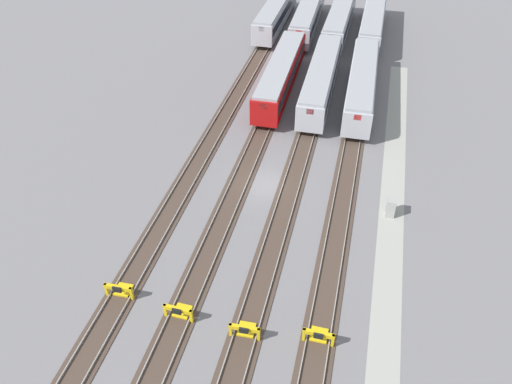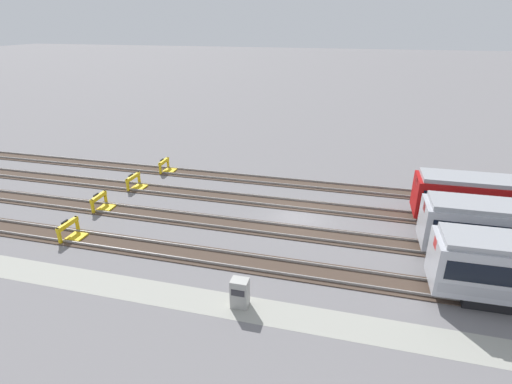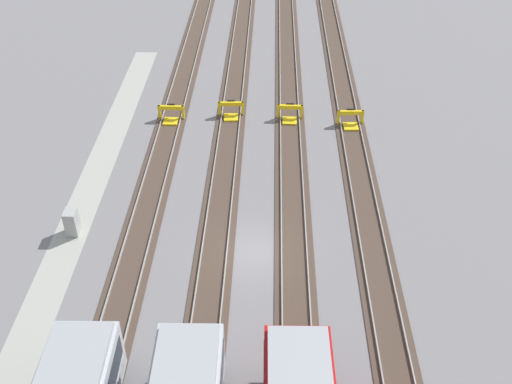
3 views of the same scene
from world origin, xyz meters
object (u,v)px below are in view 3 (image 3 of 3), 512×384
at_px(bumper_stop_far_inner_track, 351,120).
at_px(bumper_stop_middle_track, 290,114).
at_px(bumper_stop_near_inner_track, 231,111).
at_px(electrical_cabinet, 72,222).
at_px(bumper_stop_nearest_track, 171,115).

bearing_deg(bumper_stop_far_inner_track, bumper_stop_middle_track, -99.05).
relative_size(bumper_stop_near_inner_track, bumper_stop_far_inner_track, 1.00).
bearing_deg(electrical_cabinet, bumper_stop_nearest_track, 163.45).
relative_size(bumper_stop_nearest_track, bumper_stop_far_inner_track, 1.00).
bearing_deg(bumper_stop_nearest_track, electrical_cabinet, -16.55).
bearing_deg(bumper_stop_middle_track, bumper_stop_near_inner_track, -94.64).
height_order(bumper_stop_near_inner_track, bumper_stop_middle_track, same).
bearing_deg(bumper_stop_far_inner_track, electrical_cabinet, -53.88).
xyz_separation_m(bumper_stop_near_inner_track, bumper_stop_middle_track, (0.37, 4.52, 0.00)).
distance_m(bumper_stop_nearest_track, electrical_cabinet, 13.75).
height_order(bumper_stop_nearest_track, bumper_stop_far_inner_track, same).
relative_size(bumper_stop_far_inner_track, electrical_cabinet, 1.25).
xyz_separation_m(bumper_stop_nearest_track, bumper_stop_near_inner_track, (-0.71, 4.55, 0.00)).
xyz_separation_m(bumper_stop_middle_track, electrical_cabinet, (13.52, -12.98, 0.29)).
xyz_separation_m(bumper_stop_nearest_track, electrical_cabinet, (13.18, -3.91, 0.29)).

